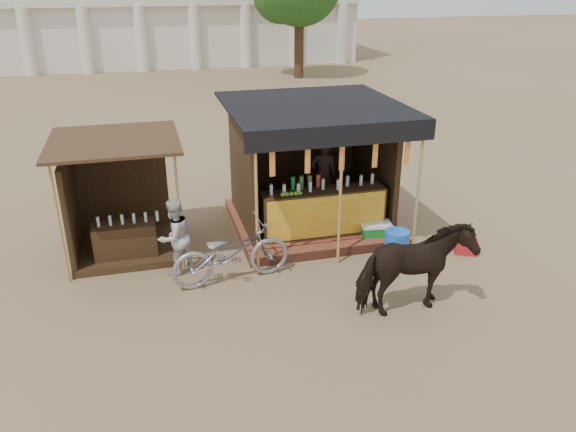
# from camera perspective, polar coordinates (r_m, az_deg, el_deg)

# --- Properties ---
(ground) EXTENTS (120.00, 120.00, 0.00)m
(ground) POSITION_cam_1_polar(r_m,az_deg,el_deg) (9.59, 2.48, -9.77)
(ground) COLOR #846B4C
(ground) RESTS_ON ground
(main_stall) EXTENTS (3.60, 3.61, 2.78)m
(main_stall) POSITION_cam_1_polar(r_m,az_deg,el_deg) (12.28, 2.50, 3.35)
(main_stall) COLOR brown
(main_stall) RESTS_ON ground
(secondary_stall) EXTENTS (2.40, 2.40, 2.38)m
(secondary_stall) POSITION_cam_1_polar(r_m,az_deg,el_deg) (11.76, -17.23, 0.39)
(secondary_stall) COLOR #3B2715
(secondary_stall) RESTS_ON ground
(cow) EXTENTS (1.96, 1.03, 1.60)m
(cow) POSITION_cam_1_polar(r_m,az_deg,el_deg) (9.42, 12.70, -5.39)
(cow) COLOR black
(cow) RESTS_ON ground
(motorbike) EXTENTS (2.29, 1.08, 1.16)m
(motorbike) POSITION_cam_1_polar(r_m,az_deg,el_deg) (10.27, -5.80, -3.72)
(motorbike) COLOR #94959D
(motorbike) RESTS_ON ground
(bystander) EXTENTS (0.91, 0.87, 1.48)m
(bystander) POSITION_cam_1_polar(r_m,az_deg,el_deg) (10.65, -11.44, -2.09)
(bystander) COLOR #B8B7B1
(bystander) RESTS_ON ground
(blue_barrel) EXTENTS (0.58, 0.58, 0.77)m
(blue_barrel) POSITION_cam_1_polar(r_m,az_deg,el_deg) (10.95, 10.91, -3.37)
(blue_barrel) COLOR blue
(blue_barrel) RESTS_ON ground
(red_crate) EXTENTS (0.59, 0.59, 0.29)m
(red_crate) POSITION_cam_1_polar(r_m,az_deg,el_deg) (12.03, 17.61, -2.83)
(red_crate) COLOR #A31B1B
(red_crate) RESTS_ON ground
(cooler) EXTENTS (0.70, 0.54, 0.46)m
(cooler) POSITION_cam_1_polar(r_m,az_deg,el_deg) (11.93, 8.86, -1.70)
(cooler) COLOR #1A7624
(cooler) RESTS_ON ground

